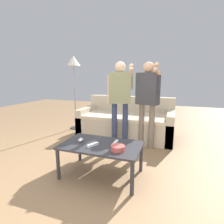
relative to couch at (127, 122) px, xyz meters
name	(u,v)px	position (x,y,z in m)	size (l,w,h in m)	color
ground_plane	(110,169)	(0.16, -1.49, -0.29)	(12.00, 12.00, 0.00)	#93704C
couch	(127,122)	(0.00, 0.00, 0.00)	(1.92, 0.96, 0.81)	#B7A88E
coffee_table	(101,148)	(0.10, -1.65, 0.08)	(0.99, 0.59, 0.42)	#2D2D33
snack_bowl	(118,148)	(0.35, -1.77, 0.16)	(0.16, 0.16, 0.06)	#B24C47
game_remote_nunchuk	(81,140)	(-0.19, -1.65, 0.16)	(0.06, 0.09, 0.05)	white
floor_lamp	(74,67)	(-1.31, 0.11, 1.17)	(0.31, 0.31, 1.71)	#2D2D33
player_center	(120,94)	(0.02, -0.59, 0.66)	(0.47, 0.29, 1.50)	#2D3856
player_right	(148,95)	(0.49, -0.53, 0.65)	(0.44, 0.39, 1.49)	#756656
game_remote_wand_near	(116,143)	(0.27, -1.58, 0.15)	(0.04, 0.15, 0.03)	white
game_remote_wand_far	(93,145)	(0.02, -1.73, 0.15)	(0.10, 0.16, 0.03)	white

